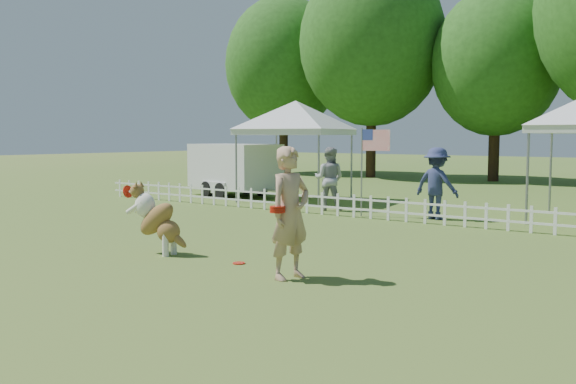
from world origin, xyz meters
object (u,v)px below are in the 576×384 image
(spectator_a, at_px, (329,179))
(canopy_tent_left, at_px, (296,152))
(handler, at_px, (290,213))
(flag_pole, at_px, (362,172))
(cargo_trailer, at_px, (234,170))
(frisbee_on_turf, at_px, (239,263))
(dog, at_px, (158,219))
(spectator_b, at_px, (437,183))

(spectator_a, bearing_deg, canopy_tent_left, -53.29)
(handler, distance_m, flag_pole, 7.68)
(cargo_trailer, bearing_deg, spectator_a, -5.25)
(frisbee_on_turf, relative_size, flag_pole, 0.09)
(dog, distance_m, spectator_a, 7.67)
(canopy_tent_left, relative_size, spectator_b, 1.74)
(dog, xyz_separation_m, frisbee_on_turf, (1.74, 0.21, -0.62))
(spectator_b, bearing_deg, canopy_tent_left, -9.21)
(handler, distance_m, frisbee_on_turf, 1.70)
(cargo_trailer, height_order, spectator_b, cargo_trailer)
(frisbee_on_turf, relative_size, spectator_a, 0.12)
(canopy_tent_left, relative_size, spectator_a, 1.77)
(dog, bearing_deg, spectator_a, 91.63)
(dog, distance_m, cargo_trailer, 11.10)
(cargo_trailer, bearing_deg, handler, -32.54)
(cargo_trailer, xyz_separation_m, flag_pole, (6.45, -2.21, 0.23))
(handler, height_order, canopy_tent_left, canopy_tent_left)
(dog, distance_m, spectator_b, 7.80)
(frisbee_on_turf, bearing_deg, canopy_tent_left, 121.13)
(frisbee_on_turf, distance_m, cargo_trailer, 12.05)
(dog, distance_m, flag_pole, 6.94)
(spectator_b, bearing_deg, frisbee_on_turf, 95.46)
(handler, bearing_deg, cargo_trailer, 55.31)
(frisbee_on_turf, distance_m, canopy_tent_left, 10.65)
(canopy_tent_left, bearing_deg, dog, -79.42)
(flag_pole, relative_size, spectator_b, 1.28)
(canopy_tent_left, bearing_deg, spectator_a, -45.97)
(canopy_tent_left, relative_size, flag_pole, 1.37)
(dog, relative_size, cargo_trailer, 0.30)
(canopy_tent_left, distance_m, flag_pole, 4.50)
(dog, height_order, spectator_b, spectator_b)
(frisbee_on_turf, relative_size, cargo_trailer, 0.05)
(dog, distance_m, canopy_tent_left, 9.99)
(handler, xyz_separation_m, canopy_tent_left, (-6.79, 9.39, 0.61))
(handler, xyz_separation_m, flag_pole, (-2.94, 7.09, 0.18))
(frisbee_on_turf, bearing_deg, spectator_b, 88.15)
(spectator_a, bearing_deg, dog, 81.10)
(handler, relative_size, canopy_tent_left, 0.62)
(spectator_b, bearing_deg, handler, 105.48)
(flag_pole, distance_m, spectator_a, 1.59)
(spectator_a, relative_size, spectator_b, 0.99)
(canopy_tent_left, height_order, spectator_a, canopy_tent_left)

